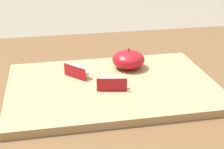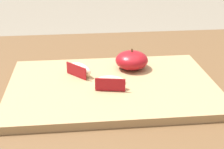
{
  "view_description": "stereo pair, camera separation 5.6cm",
  "coord_description": "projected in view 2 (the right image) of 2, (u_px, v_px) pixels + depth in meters",
  "views": [
    {
      "loc": [
        -0.1,
        -0.65,
        1.04
      ],
      "look_at": [
        0.03,
        -0.02,
        0.76
      ],
      "focal_mm": 54.33,
      "sensor_mm": 36.0,
      "label": 1
    },
    {
      "loc": [
        -0.04,
        -0.65,
        1.04
      ],
      "look_at": [
        0.03,
        -0.02,
        0.76
      ],
      "focal_mm": 54.33,
      "sensor_mm": 36.0,
      "label": 2
    }
  ],
  "objects": [
    {
      "name": "apple_half_skin_up",
      "position": [
        132.0,
        60.0,
        0.77
      ],
      "size": [
        0.07,
        0.07,
        0.05
      ],
      "color": "maroon",
      "rests_on": "cutting_board"
    },
    {
      "name": "apple_wedge_front",
      "position": [
        111.0,
        83.0,
        0.67
      ],
      "size": [
        0.07,
        0.03,
        0.03
      ],
      "color": "beige",
      "rests_on": "cutting_board"
    },
    {
      "name": "dining_table",
      "position": [
        99.0,
        128.0,
        0.77
      ],
      "size": [
        1.26,
        0.8,
        0.73
      ],
      "color": "brown",
      "rests_on": "ground_plane"
    },
    {
      "name": "cutting_board",
      "position": [
        112.0,
        87.0,
        0.71
      ],
      "size": [
        0.43,
        0.3,
        0.02
      ],
      "color": "#A37F56",
      "rests_on": "dining_table"
    },
    {
      "name": "apple_wedge_right",
      "position": [
        80.0,
        69.0,
        0.74
      ],
      "size": [
        0.06,
        0.06,
        0.03
      ],
      "color": "beige",
      "rests_on": "cutting_board"
    }
  ]
}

